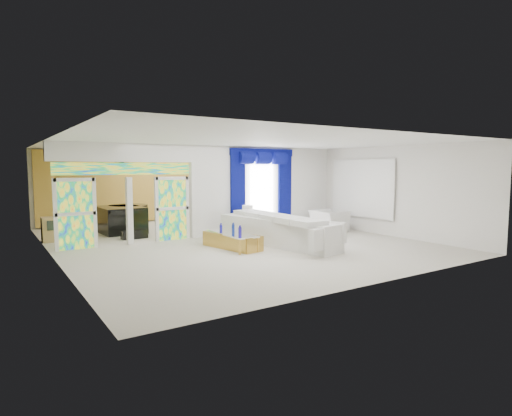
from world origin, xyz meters
TOP-DOWN VIEW (x-y plane):
  - floor at (0.00, 0.00)m, footprint 12.00×12.00m
  - dividing_wall at (2.15, 1.00)m, footprint 5.70×0.18m
  - dividing_header at (-2.85, 1.00)m, footprint 4.30×0.18m
  - stained_panel_left at (-4.28, 1.00)m, footprint 0.95×0.04m
  - stained_panel_right at (-1.42, 1.00)m, footprint 0.95×0.04m
  - stained_transom at (-2.85, 1.00)m, footprint 4.00×0.05m
  - window_pane at (1.90, 0.90)m, footprint 1.00×0.02m
  - blue_drape_left at (0.90, 0.87)m, footprint 0.55×0.10m
  - blue_drape_right at (2.90, 0.87)m, footprint 0.55×0.10m
  - blue_pelmet at (1.90, 0.87)m, footprint 2.60×0.12m
  - wall_mirror at (4.94, -1.00)m, footprint 0.04×2.70m
  - gold_curtains at (0.00, 5.90)m, footprint 9.70×0.12m
  - white_sofa at (0.81, -1.55)m, footprint 1.68×4.21m
  - coffee_table at (-0.54, -1.25)m, footprint 1.00×1.99m
  - console_table at (1.37, 0.51)m, footprint 1.32×0.48m
  - table_lamp at (1.07, 0.51)m, footprint 0.36×0.36m
  - armchair at (3.98, -0.35)m, footprint 1.02×1.17m
  - grand_piano at (-2.38, 3.48)m, footprint 1.45×1.86m
  - piano_bench at (-2.38, 1.88)m, footprint 0.83×0.35m
  - tv_console at (-4.70, 2.74)m, footprint 0.53×0.48m
  - chandelier at (-2.30, 3.40)m, footprint 0.60×0.60m
  - decanters at (-0.55, -1.37)m, footprint 0.22×1.15m

SIDE VIEW (x-z plane):
  - floor at x=0.00m, z-range 0.00..0.00m
  - piano_bench at x=-2.38m, z-range 0.00..0.27m
  - coffee_table at x=-0.54m, z-range 0.00..0.42m
  - console_table at x=1.37m, z-range 0.00..0.43m
  - armchair at x=3.98m, z-range 0.00..0.75m
  - tv_console at x=-4.70m, z-range 0.00..0.76m
  - white_sofa at x=0.81m, z-range 0.00..0.78m
  - grand_piano at x=-2.38m, z-range 0.00..0.91m
  - decanters at x=-0.55m, z-range 0.40..0.66m
  - table_lamp at x=1.07m, z-range 0.43..1.01m
  - stained_panel_left at x=-4.28m, z-range 0.00..2.00m
  - stained_panel_right at x=-1.42m, z-range 0.00..2.00m
  - blue_drape_left at x=0.90m, z-range 0.00..2.80m
  - blue_drape_right at x=2.90m, z-range 0.00..2.80m
  - window_pane at x=1.90m, z-range 0.30..2.60m
  - dividing_wall at x=2.15m, z-range 0.00..3.00m
  - gold_curtains at x=0.00m, z-range 0.05..2.95m
  - wall_mirror at x=4.94m, z-range 0.60..2.50m
  - stained_transom at x=-2.85m, z-range 2.08..2.42m
  - chandelier at x=-2.30m, z-range 2.35..2.95m
  - dividing_header at x=-2.85m, z-range 2.45..3.00m
  - blue_pelmet at x=1.90m, z-range 2.69..2.94m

